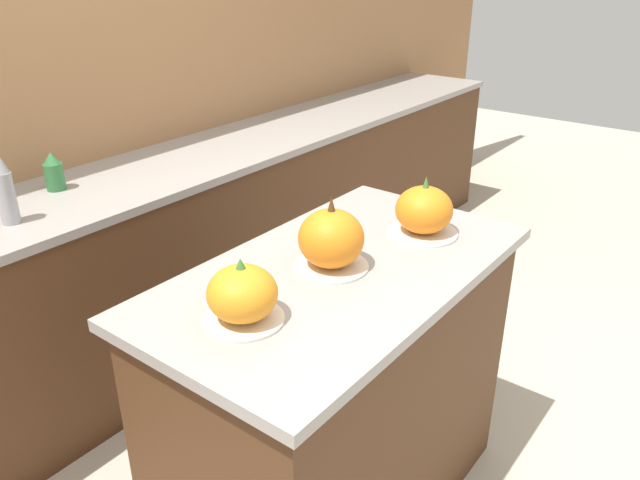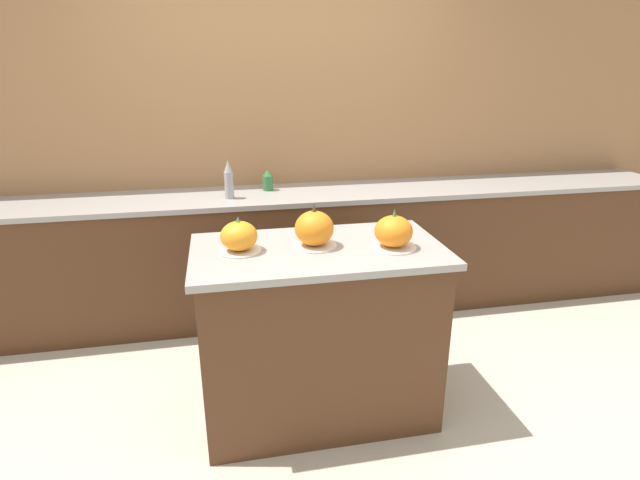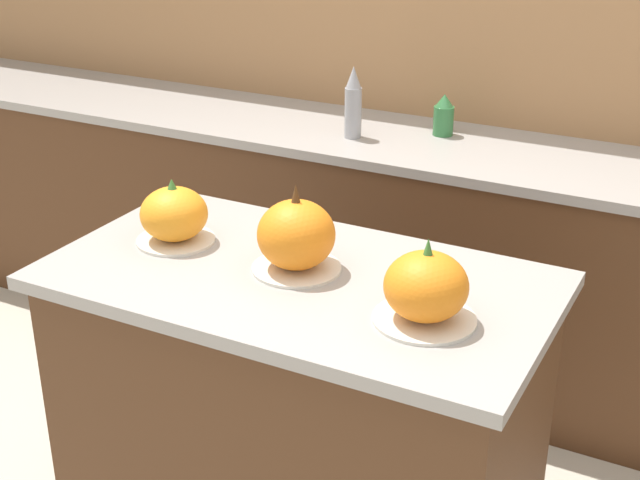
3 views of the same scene
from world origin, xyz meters
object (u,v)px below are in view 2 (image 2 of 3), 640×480
Objects in this scene: pumpkin_cake_left at (239,237)px; bottle_short at (268,180)px; pumpkin_cake_right at (393,232)px; pumpkin_cake_center at (314,229)px; bottle_tall at (229,180)px.

bottle_short is (0.27, 1.29, -0.02)m from pumpkin_cake_left.
pumpkin_cake_center is at bearing 165.80° from pumpkin_cake_right.
pumpkin_cake_center reaches higher than pumpkin_cake_right.
pumpkin_cake_right is at bearing -57.87° from bottle_tall.
pumpkin_cake_right is 1.51× the size of bottle_short.
bottle_short is at bearing 94.40° from pumpkin_cake_center.
pumpkin_cake_left is 0.79× the size of bottle_tall.
pumpkin_cake_center reaches higher than pumpkin_cake_left.
pumpkin_cake_center is 0.39m from pumpkin_cake_right.
bottle_tall is at bearing 108.97° from pumpkin_cake_center.
bottle_short is at bearing 78.31° from pumpkin_cake_left.
pumpkin_cake_center is 1.29m from bottle_short.
pumpkin_cake_right is at bearing -7.35° from pumpkin_cake_left.
pumpkin_cake_left is 0.93× the size of pumpkin_cake_center.
pumpkin_cake_center is 1.46× the size of bottle_short.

